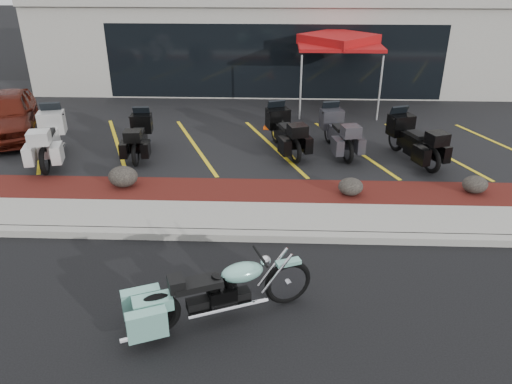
{
  "coord_description": "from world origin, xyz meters",
  "views": [
    {
      "loc": [
        0.02,
        -7.49,
        5.14
      ],
      "look_at": [
        -0.31,
        1.2,
        0.88
      ],
      "focal_mm": 35.0,
      "sensor_mm": 36.0,
      "label": 1
    }
  ],
  "objects_px": {
    "touring_white": "(54,127)",
    "parked_car": "(6,114)",
    "hero_cruiser": "(288,276)",
    "traffic_cone": "(268,122)",
    "popup_canopy": "(339,42)"
  },
  "relations": [
    {
      "from": "hero_cruiser",
      "to": "popup_canopy",
      "type": "bearing_deg",
      "value": 58.09
    },
    {
      "from": "hero_cruiser",
      "to": "traffic_cone",
      "type": "xyz_separation_m",
      "value": [
        -0.44,
        8.21,
        -0.15
      ]
    },
    {
      "from": "hero_cruiser",
      "to": "traffic_cone",
      "type": "bearing_deg",
      "value": 70.97
    },
    {
      "from": "touring_white",
      "to": "parked_car",
      "type": "distance_m",
      "value": 2.19
    },
    {
      "from": "parked_car",
      "to": "traffic_cone",
      "type": "bearing_deg",
      "value": -13.79
    },
    {
      "from": "parked_car",
      "to": "popup_canopy",
      "type": "xyz_separation_m",
      "value": [
        9.87,
        3.14,
        1.6
      ]
    },
    {
      "from": "parked_car",
      "to": "popup_canopy",
      "type": "bearing_deg",
      "value": -3.02
    },
    {
      "from": "popup_canopy",
      "to": "traffic_cone",
      "type": "bearing_deg",
      "value": -154.91
    },
    {
      "from": "parked_car",
      "to": "popup_canopy",
      "type": "distance_m",
      "value": 10.48
    },
    {
      "from": "hero_cruiser",
      "to": "traffic_cone",
      "type": "height_order",
      "value": "hero_cruiser"
    },
    {
      "from": "hero_cruiser",
      "to": "touring_white",
      "type": "bearing_deg",
      "value": 113.04
    },
    {
      "from": "traffic_cone",
      "to": "popup_canopy",
      "type": "height_order",
      "value": "popup_canopy"
    },
    {
      "from": "hero_cruiser",
      "to": "parked_car",
      "type": "height_order",
      "value": "parked_car"
    },
    {
      "from": "touring_white",
      "to": "traffic_cone",
      "type": "distance_m",
      "value": 6.13
    },
    {
      "from": "hero_cruiser",
      "to": "touring_white",
      "type": "height_order",
      "value": "touring_white"
    }
  ]
}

